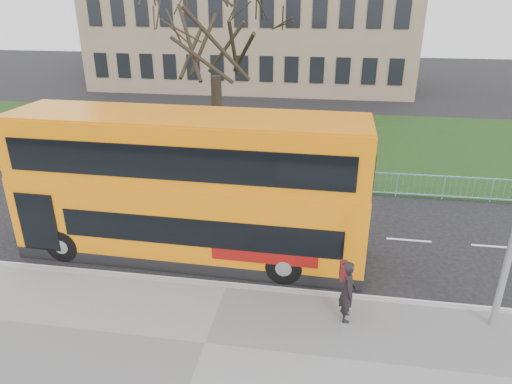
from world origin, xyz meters
The scene contains 8 objects.
ground centered at (0.00, 0.00, 0.00)m, with size 120.00×120.00×0.00m, color black.
kerb centered at (0.00, -1.55, 0.07)m, with size 80.00×0.20×0.14m, color #939395.
grass_verge centered at (0.00, 14.30, 0.04)m, with size 80.00×15.40×0.08m, color #1A3312.
guard_railing centered at (0.00, 6.60, 0.55)m, with size 40.00×0.12×1.10m, color #7EBEE1, non-canonical shape.
bare_tree centered at (-3.00, 10.00, 5.45)m, with size 7.52×7.52×10.74m, color black, non-canonical shape.
civic_building centered at (-5.00, 35.00, 7.00)m, with size 30.00×15.00×14.00m, color #8B7158.
yellow_bus centered at (-1.65, 0.39, 2.61)m, with size 11.65×3.01×4.86m.
pedestrian centered at (3.57, -2.55, 1.02)m, with size 0.66×0.43×1.80m, color black.
Camera 1 is at (2.75, -13.02, 8.29)m, focal length 32.00 mm.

